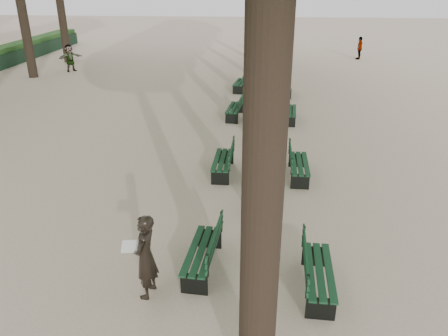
{
  "coord_description": "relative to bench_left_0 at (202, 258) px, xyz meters",
  "views": [
    {
      "loc": [
        1.43,
        -6.74,
        5.53
      ],
      "look_at": [
        0.6,
        3.0,
        1.2
      ],
      "focal_mm": 35.0,
      "sensor_mm": 36.0,
      "label": 1
    }
  ],
  "objects": [
    {
      "name": "pedestrian_d",
      "position": [
        0.62,
        27.39,
        0.5
      ],
      "size": [
        0.54,
        0.81,
        1.54
      ],
      "primitive_type": "imported",
      "rotation": [
        0.0,
        0.0,
        1.91
      ],
      "color": "#262628",
      "rests_on": "ground"
    },
    {
      "name": "ground",
      "position": [
        -0.37,
        -0.56,
        -0.27
      ],
      "size": [
        120.0,
        120.0,
        0.0
      ],
      "primitive_type": "plane",
      "color": "beige",
      "rests_on": "ground"
    },
    {
      "name": "pedestrian_c",
      "position": [
        7.97,
        25.22,
        0.51
      ],
      "size": [
        0.68,
        0.96,
        1.57
      ],
      "primitive_type": "imported",
      "rotation": [
        0.0,
        0.0,
        4.27
      ],
      "color": "#262628",
      "rests_on": "ground"
    },
    {
      "name": "bench_right_2",
      "position": [
        2.27,
        10.16,
        0.0
      ],
      "size": [
        0.68,
        1.83,
        0.92
      ],
      "color": "black",
      "rests_on": "ground"
    },
    {
      "name": "bench_left_0",
      "position": [
        0.0,
        0.0,
        0.0
      ],
      "size": [
        0.7,
        1.84,
        0.92
      ],
      "color": "black",
      "rests_on": "ground"
    },
    {
      "name": "bench_left_2",
      "position": [
        -0.0,
        10.4,
        0.0
      ],
      "size": [
        0.74,
        1.85,
        0.92
      ],
      "color": "black",
      "rests_on": "ground"
    },
    {
      "name": "bench_right_0",
      "position": [
        2.27,
        -0.47,
        0.0
      ],
      "size": [
        0.64,
        1.82,
        0.92
      ],
      "color": "black",
      "rests_on": "ground"
    },
    {
      "name": "pedestrian_e",
      "position": [
        -10.82,
        19.31,
        0.55
      ],
      "size": [
        1.26,
        1.35,
        1.64
      ],
      "primitive_type": "imported",
      "rotation": [
        0.0,
        0.0,
        0.84
      ],
      "color": "#262628",
      "rests_on": "ground"
    },
    {
      "name": "man_with_map",
      "position": [
        -0.92,
        -0.85,
        0.57
      ],
      "size": [
        0.65,
        0.72,
        1.68
      ],
      "color": "black",
      "rests_on": "ground"
    },
    {
      "name": "bench_left_3",
      "position": [
        -0.0,
        15.19,
        0.0
      ],
      "size": [
        0.79,
        1.86,
        0.92
      ],
      "color": "black",
      "rests_on": "ground"
    },
    {
      "name": "bench_right_1",
      "position": [
        2.27,
        4.64,
        0.0
      ],
      "size": [
        0.59,
        1.81,
        0.92
      ],
      "color": "black",
      "rests_on": "ground"
    },
    {
      "name": "bench_left_1",
      "position": [
        0.0,
        4.72,
        0.0
      ],
      "size": [
        0.6,
        1.81,
        0.92
      ],
      "color": "black",
      "rests_on": "ground"
    },
    {
      "name": "bench_right_3",
      "position": [
        2.27,
        14.46,
        0.0
      ],
      "size": [
        0.62,
        1.82,
        0.92
      ],
      "color": "black",
      "rests_on": "ground"
    }
  ]
}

